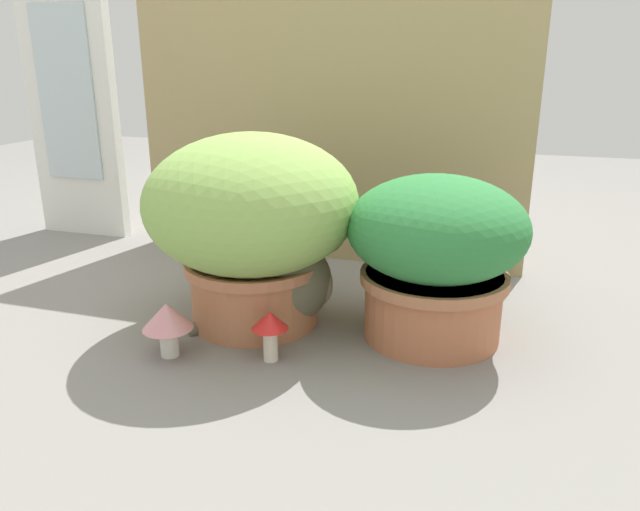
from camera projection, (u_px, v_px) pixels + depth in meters
ground_plane at (266, 329)px, 1.43m from camera, size 6.00×6.00×0.00m
cardboard_backdrop at (325, 119)px, 1.81m from camera, size 1.21×0.03×0.86m
window_panel_white at (72, 106)px, 2.07m from camera, size 0.34×0.05×0.89m
grass_planter at (252, 219)px, 1.39m from camera, size 0.49×0.49×0.45m
leafy_planter at (435, 252)px, 1.33m from camera, size 0.39×0.39×0.37m
cat at (285, 278)px, 1.40m from camera, size 0.36×0.30×0.32m
mushroom_ornament_pink at (167, 319)px, 1.28m from camera, size 0.11×0.11×0.12m
mushroom_ornament_red at (270, 326)px, 1.26m from camera, size 0.08×0.08×0.11m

